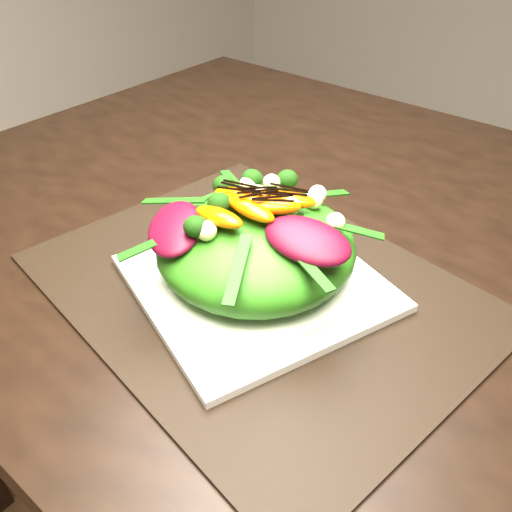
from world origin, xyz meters
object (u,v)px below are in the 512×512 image
Objects in this scene: salad_bowl at (256,273)px; lettuce_mound at (256,246)px; orange_segment at (269,196)px; plate_base at (256,282)px; dining_table at (481,303)px; placemat at (256,287)px.

lettuce_mound reaches higher than salad_bowl.
plate_base is at bearing -80.09° from orange_segment.
dining_table reaches higher than orange_segment.
orange_segment is (-0.00, 0.03, 0.09)m from plate_base.
salad_bowl is at bearing 0.00° from lettuce_mound.
lettuce_mound is at bearing -140.59° from dining_table.
salad_bowl is (0.00, -0.00, 0.01)m from plate_base.
lettuce_mound is at bearing -90.00° from plate_base.
dining_table is 0.26m from lettuce_mound.
orange_segment is (-0.00, 0.03, 0.05)m from lettuce_mound.
lettuce_mound is at bearing -90.00° from placemat.
orange_segment is (-0.20, -0.13, 0.12)m from dining_table.
salad_bowl is (-0.19, -0.16, 0.04)m from dining_table.
lettuce_mound is (0.00, -0.00, 0.05)m from plate_base.
plate_base is 1.17× the size of lettuce_mound.
dining_table reaches higher than plate_base.
dining_table is 7.39× the size of salad_bowl.
dining_table is 0.27m from orange_segment.
orange_segment reaches higher than plate_base.
orange_segment reaches higher than lettuce_mound.
plate_base is (0.00, 0.00, 0.01)m from placemat.
plate_base is 0.10m from orange_segment.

